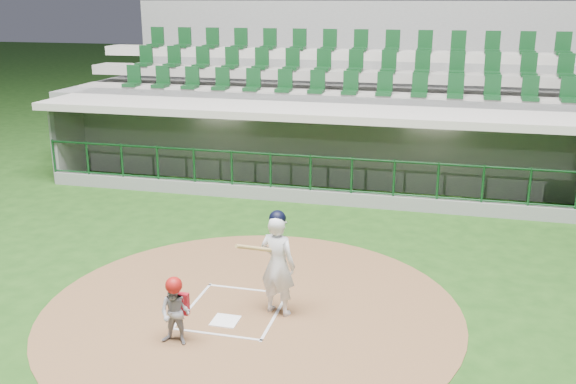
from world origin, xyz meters
name	(u,v)px	position (x,y,z in m)	size (l,w,h in m)	color
ground	(239,303)	(0.00, 0.00, 0.00)	(120.00, 120.00, 0.00)	#1A3F12
dirt_circle	(252,310)	(0.30, -0.20, 0.01)	(7.20, 7.20, 0.01)	brown
home_plate	(225,321)	(0.00, -0.70, 0.02)	(0.43, 0.43, 0.02)	white
batter_box_chalk	(233,310)	(0.00, -0.30, 0.02)	(1.55, 1.80, 0.01)	silver
dugout_structure	(328,151)	(0.10, 7.84, 0.96)	(16.40, 3.70, 3.00)	gray
seating_deck	(343,117)	(0.00, 10.91, 1.42)	(17.00, 6.72, 5.15)	slate
batter	(278,263)	(0.76, -0.19, 0.93)	(0.90, 0.93, 1.83)	white
catcher	(175,311)	(-0.49, -1.54, 0.57)	(0.51, 0.41, 1.11)	#929297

